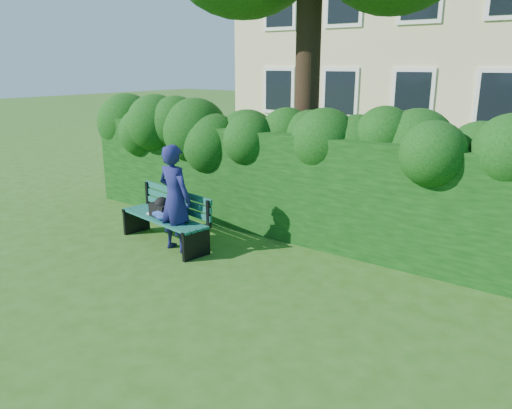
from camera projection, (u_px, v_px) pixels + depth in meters
The scene contains 4 objects.
ground at pixel (230, 279), 6.96m from camera, with size 80.00×80.00×0.00m, color #2B5314.
hedge at pixel (313, 187), 8.41m from camera, with size 10.00×1.00×1.80m.
park_bench at pixel (166, 215), 8.21m from camera, with size 1.90×0.84×0.89m.
man_reading at pixel (175, 198), 7.85m from camera, with size 0.62×0.41×1.71m, color navy.
Camera 1 is at (4.13, -4.92, 2.90)m, focal length 35.00 mm.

